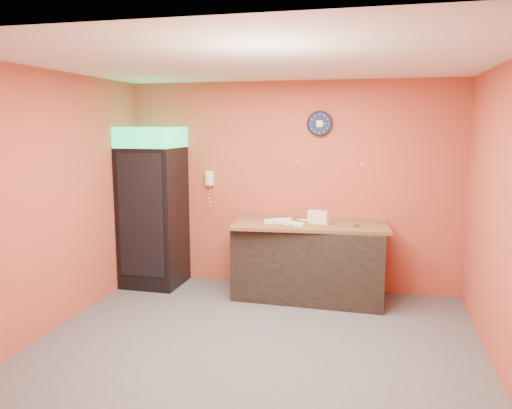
% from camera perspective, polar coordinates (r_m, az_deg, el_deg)
% --- Properties ---
extents(floor, '(4.50, 4.50, 0.00)m').
position_cam_1_polar(floor, '(5.27, -0.01, -15.82)').
color(floor, '#47474C').
rests_on(floor, ground).
extents(back_wall, '(4.50, 0.02, 2.80)m').
position_cam_1_polar(back_wall, '(6.79, 3.90, 2.13)').
color(back_wall, '#AE4431').
rests_on(back_wall, floor).
extents(left_wall, '(0.02, 4.00, 2.80)m').
position_cam_1_polar(left_wall, '(5.80, -22.20, 0.27)').
color(left_wall, '#AE4431').
rests_on(left_wall, floor).
extents(right_wall, '(0.02, 4.00, 2.80)m').
position_cam_1_polar(right_wall, '(4.86, 26.77, -1.62)').
color(right_wall, '#AE4431').
rests_on(right_wall, floor).
extents(ceiling, '(4.50, 4.00, 0.02)m').
position_cam_1_polar(ceiling, '(4.82, -0.01, 15.99)').
color(ceiling, white).
rests_on(ceiling, back_wall).
extents(beverage_cooler, '(0.78, 0.79, 2.19)m').
position_cam_1_polar(beverage_cooler, '(7.01, -11.76, -0.54)').
color(beverage_cooler, black).
rests_on(beverage_cooler, floor).
extents(prep_counter, '(1.92, 0.89, 0.95)m').
position_cam_1_polar(prep_counter, '(6.52, 6.17, -6.52)').
color(prep_counter, black).
rests_on(prep_counter, floor).
extents(wall_clock, '(0.33, 0.06, 0.33)m').
position_cam_1_polar(wall_clock, '(6.66, 7.30, 9.16)').
color(wall_clock, black).
rests_on(wall_clock, back_wall).
extents(wall_phone, '(0.11, 0.10, 0.20)m').
position_cam_1_polar(wall_phone, '(7.01, -5.32, 2.99)').
color(wall_phone, white).
rests_on(wall_phone, back_wall).
extents(butcher_paper, '(2.01, 1.07, 0.04)m').
position_cam_1_polar(butcher_paper, '(6.40, 6.24, -2.26)').
color(butcher_paper, brown).
rests_on(butcher_paper, prep_counter).
extents(sub_roll_stack, '(0.28, 0.16, 0.17)m').
position_cam_1_polar(sub_roll_stack, '(6.33, 7.13, -1.46)').
color(sub_roll_stack, beige).
rests_on(sub_roll_stack, butcher_paper).
extents(wrapped_sandwich_left, '(0.30, 0.21, 0.04)m').
position_cam_1_polar(wrapped_sandwich_left, '(6.35, 2.16, -1.93)').
color(wrapped_sandwich_left, silver).
rests_on(wrapped_sandwich_left, butcher_paper).
extents(wrapped_sandwich_mid, '(0.28, 0.17, 0.04)m').
position_cam_1_polar(wrapped_sandwich_mid, '(6.21, 4.41, -2.22)').
color(wrapped_sandwich_mid, silver).
rests_on(wrapped_sandwich_mid, butcher_paper).
extents(wrapped_sandwich_right, '(0.28, 0.23, 0.04)m').
position_cam_1_polar(wrapped_sandwich_right, '(6.44, 2.88, -1.79)').
color(wrapped_sandwich_right, silver).
rests_on(wrapped_sandwich_right, butcher_paper).
extents(kitchen_tool, '(0.06, 0.06, 0.06)m').
position_cam_1_polar(kitchen_tool, '(6.50, 6.12, -1.65)').
color(kitchen_tool, silver).
rests_on(kitchen_tool, butcher_paper).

